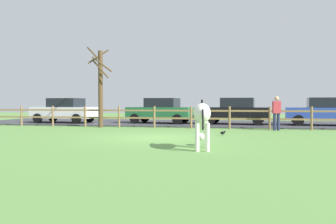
% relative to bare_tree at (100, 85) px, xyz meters
% --- Properties ---
extents(ground_plane, '(60.00, 60.00, 0.00)m').
position_rel_bare_tree_xyz_m(ground_plane, '(4.14, -4.73, -2.25)').
color(ground_plane, '#5B8C42').
extents(parking_asphalt, '(28.00, 7.40, 0.05)m').
position_rel_bare_tree_xyz_m(parking_asphalt, '(4.14, 4.57, -2.22)').
color(parking_asphalt, '#38383D').
rests_on(parking_asphalt, ground_plane).
extents(paddock_fence, '(21.61, 0.11, 1.14)m').
position_rel_bare_tree_xyz_m(paddock_fence, '(3.89, 0.27, -1.59)').
color(paddock_fence, olive).
rests_on(paddock_fence, ground_plane).
extents(bare_tree, '(1.54, 1.55, 4.32)m').
position_rel_bare_tree_xyz_m(bare_tree, '(0.00, 0.00, 0.00)').
color(bare_tree, '#513A23').
rests_on(bare_tree, ground_plane).
extents(zebra, '(0.65, 1.93, 1.41)m').
position_rel_bare_tree_xyz_m(zebra, '(6.31, -7.87, -1.32)').
color(zebra, white).
rests_on(zebra, ground_plane).
extents(crow_on_grass, '(0.21, 0.10, 0.20)m').
position_rel_bare_tree_xyz_m(crow_on_grass, '(6.68, -3.60, -2.12)').
color(crow_on_grass, black).
rests_on(crow_on_grass, ground_plane).
extents(parked_car_white, '(4.09, 2.06, 1.56)m').
position_rel_bare_tree_xyz_m(parked_car_white, '(-3.66, 2.96, -1.40)').
color(parked_car_white, white).
rests_on(parked_car_white, parking_asphalt).
extents(parked_car_green, '(4.15, 2.19, 1.56)m').
position_rel_bare_tree_xyz_m(parked_car_green, '(2.48, 3.64, -1.40)').
color(parked_car_green, '#236B38').
rests_on(parked_car_green, parking_asphalt).
extents(parked_car_blue, '(4.13, 2.15, 1.56)m').
position_rel_bare_tree_xyz_m(parked_car_blue, '(11.94, 3.42, -1.40)').
color(parked_car_blue, '#2D4CAD').
rests_on(parked_car_blue, parking_asphalt).
extents(parked_car_black, '(4.14, 2.17, 1.56)m').
position_rel_bare_tree_xyz_m(parked_car_black, '(7.09, 3.52, -1.40)').
color(parked_car_black, black).
rests_on(parked_car_black, parking_asphalt).
extents(visitor_near_fence, '(0.40, 0.29, 1.64)m').
position_rel_bare_tree_xyz_m(visitor_near_fence, '(9.05, -0.28, -1.34)').
color(visitor_near_fence, '#232847').
rests_on(visitor_near_fence, ground_plane).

